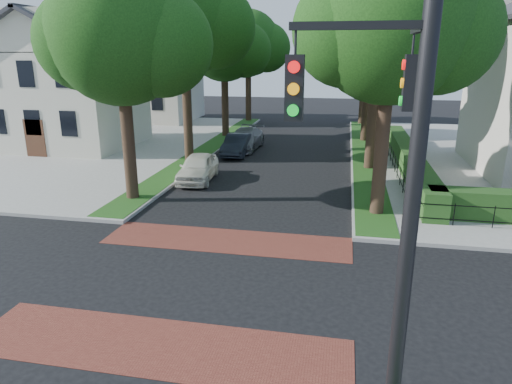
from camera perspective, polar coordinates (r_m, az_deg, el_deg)
ground at (r=14.03m, az=-6.97°, el=-11.10°), size 120.00×120.00×0.00m
sidewalk_nw at (r=39.22m, az=-26.10°, el=5.70°), size 30.00×30.00×0.15m
crosswalk_far at (r=16.79m, az=-3.63°, el=-6.09°), size 9.00×2.20×0.01m
crosswalk_near at (r=11.48m, az=-12.09°, el=-18.33°), size 9.00×2.20×0.01m
grass_strip_ne at (r=31.53m, az=13.41°, el=4.76°), size 1.60×29.80×0.02m
grass_strip_nw at (r=32.86m, az=-5.82°, el=5.62°), size 1.60×29.80×0.02m
tree_right_near at (r=19.07m, az=16.86°, el=19.46°), size 7.75×6.67×10.66m
tree_right_mid at (r=27.07m, az=15.34°, el=19.39°), size 8.25×7.09×11.22m
tree_right_far at (r=36.00m, az=14.23°, el=17.00°), size 7.25×6.23×9.74m
tree_right_back at (r=45.00m, az=13.72°, el=17.38°), size 7.50×6.45×10.20m
tree_left_near at (r=21.17m, az=-16.12°, el=18.22°), size 7.50×6.45×10.20m
tree_left_mid at (r=28.62m, az=-8.67°, el=20.33°), size 8.00×6.88×11.48m
tree_left_far at (r=37.16m, az=-3.79°, el=17.76°), size 7.00×6.02×9.86m
tree_left_back at (r=45.95m, az=-0.79°, el=18.00°), size 7.75×6.66×10.44m
hedge_main_road at (r=27.61m, az=18.54°, el=3.90°), size 1.00×18.00×1.20m
fence_main_road at (r=27.55m, az=16.86°, el=3.70°), size 0.06×18.00×0.90m
house_left_near at (r=35.58m, az=-22.82°, el=13.21°), size 10.00×9.00×10.14m
house_left_far at (r=47.90m, az=-13.42°, el=14.68°), size 10.00×9.00×10.14m
traffic_signal at (r=7.61m, az=17.46°, el=2.01°), size 2.17×2.00×8.00m
parked_car_front at (r=24.60m, az=-7.28°, el=3.06°), size 2.04×4.35×1.44m
parked_car_middle at (r=30.74m, az=-2.37°, el=5.91°), size 1.55×4.22×1.38m
parked_car_rear at (r=32.63m, az=-1.37°, el=6.64°), size 2.23×5.11×1.46m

